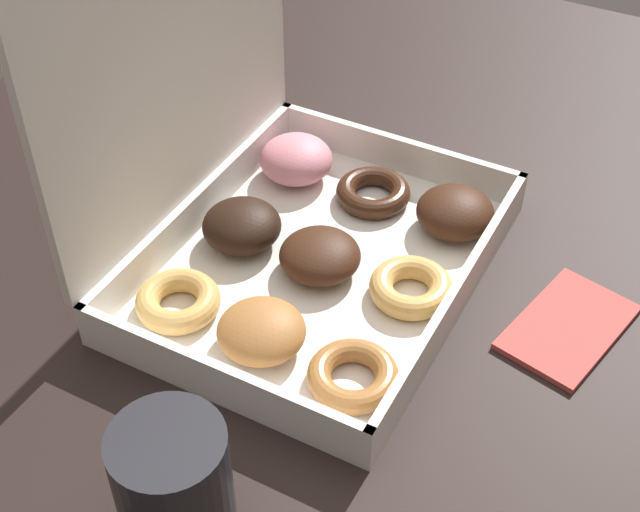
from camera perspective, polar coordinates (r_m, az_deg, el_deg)
The scene contains 4 objects.
dining_table at distance 0.93m, azimuth 0.45°, elevation -2.50°, with size 1.21×0.98×0.70m.
donut_box at distance 0.82m, azimuth -2.04°, elevation 2.96°, with size 0.36×0.28×0.32m.
coffee_mug at distance 0.64m, azimuth -9.42°, elevation -13.89°, with size 0.08×0.08×0.09m.
paper_napkin at distance 0.81m, azimuth 15.59°, elevation -4.40°, with size 0.14×0.10×0.01m.
Camera 1 is at (-0.59, -0.31, 1.28)m, focal length 50.00 mm.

